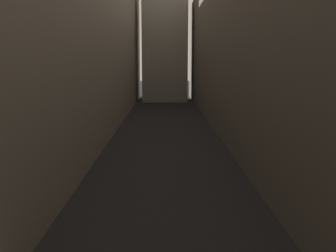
{
  "coord_description": "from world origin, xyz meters",
  "views": [
    {
      "loc": [
        -0.09,
        12.47,
        7.7
      ],
      "look_at": [
        0.0,
        22.64,
        6.1
      ],
      "focal_mm": 43.65,
      "sensor_mm": 36.0,
      "label": 1
    }
  ],
  "objects": [
    {
      "name": "ground_plane",
      "position": [
        0.0,
        48.0,
        0.0
      ],
      "size": [
        264.0,
        264.0,
        0.0
      ],
      "primitive_type": "plane",
      "color": "black"
    },
    {
      "name": "building_block_left",
      "position": [
        -12.17,
        50.0,
        10.56
      ],
      "size": [
        13.33,
        108.0,
        21.13
      ],
      "primitive_type": "cube",
      "color": "gray",
      "rests_on": "ground"
    },
    {
      "name": "building_block_right",
      "position": [
        12.17,
        50.0,
        9.7
      ],
      "size": [
        13.35,
        108.0,
        19.39
      ],
      "primitive_type": "cube",
      "color": "#60594F",
      "rests_on": "ground"
    }
  ]
}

